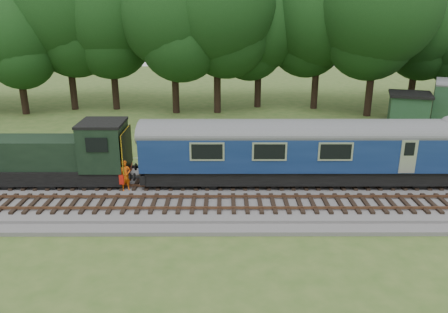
{
  "coord_description": "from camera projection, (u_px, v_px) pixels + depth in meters",
  "views": [
    {
      "loc": [
        0.19,
        -22.56,
        10.1
      ],
      "look_at": [
        0.23,
        1.4,
        2.0
      ],
      "focal_mm": 35.0,
      "sensor_mm": 36.0,
      "label": 1
    }
  ],
  "objects": [
    {
      "name": "fence",
      "position": [
        221.0,
        170.0,
        28.87
      ],
      "size": [
        64.0,
        0.12,
        1.0
      ],
      "primitive_type": null,
      "color": "#6B6054",
      "rests_on": "ground"
    },
    {
      "name": "track_south",
      "position": [
        220.0,
        203.0,
        22.96
      ],
      "size": [
        67.2,
        2.4,
        0.21
      ],
      "color": "black",
      "rests_on": "ballast"
    },
    {
      "name": "track_north",
      "position": [
        220.0,
        182.0,
        25.8
      ],
      "size": [
        67.2,
        2.4,
        0.21
      ],
      "color": "black",
      "rests_on": "ballast"
    },
    {
      "name": "shunter_loco",
      "position": [
        58.0,
        157.0,
        25.28
      ],
      "size": [
        8.91,
        2.6,
        3.38
      ],
      "color": "black",
      "rests_on": "ground"
    },
    {
      "name": "worker",
      "position": [
        125.0,
        175.0,
        24.52
      ],
      "size": [
        0.77,
        0.67,
        1.77
      ],
      "primitive_type": "imported",
      "rotation": [
        0.0,
        0.0,
        0.48
      ],
      "color": "#E4570C",
      "rests_on": "ballast"
    },
    {
      "name": "tree_line",
      "position": [
        222.0,
        111.0,
        45.44
      ],
      "size": [
        70.0,
        8.0,
        18.0
      ],
      "primitive_type": null,
      "color": "black",
      "rests_on": "ground"
    },
    {
      "name": "shed",
      "position": [
        409.0,
        109.0,
        39.72
      ],
      "size": [
        4.52,
        4.52,
        2.95
      ],
      "rotation": [
        0.0,
        0.0,
        -0.31
      ],
      "color": "#1B3C21",
      "rests_on": "ground"
    },
    {
      "name": "dmu_railcar",
      "position": [
        298.0,
        147.0,
        25.1
      ],
      "size": [
        18.05,
        2.86,
        3.88
      ],
      "color": "black",
      "rests_on": "ground"
    },
    {
      "name": "ground",
      "position": [
        220.0,
        198.0,
        24.6
      ],
      "size": [
        120.0,
        120.0,
        0.0
      ],
      "primitive_type": "plane",
      "color": "#36551F",
      "rests_on": "ground"
    },
    {
      "name": "ballast",
      "position": [
        220.0,
        195.0,
        24.55
      ],
      "size": [
        70.0,
        7.0,
        0.35
      ],
      "primitive_type": "cube",
      "color": "#4C4C4F",
      "rests_on": "ground"
    }
  ]
}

